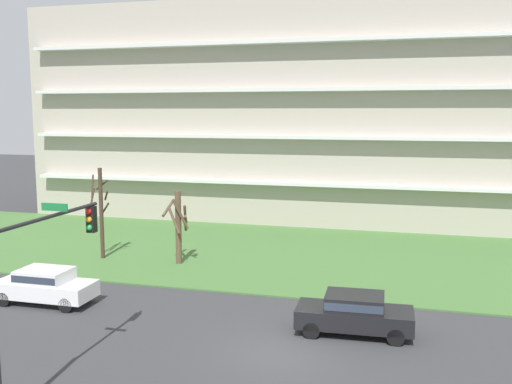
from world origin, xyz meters
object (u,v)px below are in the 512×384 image
tree_far_left (101,211)px  sedan_black_center_left (354,312)px  traffic_signal_mast (37,267)px  tree_left (178,225)px  sedan_white_near_left (45,284)px

tree_far_left → sedan_black_center_left: tree_far_left is taller
sedan_black_center_left → traffic_signal_mast: (-8.59, -7.21, 3.06)m
tree_left → traffic_signal_mast: traffic_signal_mast is taller
tree_far_left → sedan_white_near_left: (1.63, -7.65, -1.98)m
tree_left → sedan_white_near_left: 8.40m
sedan_white_near_left → sedan_black_center_left: same height
sedan_white_near_left → traffic_signal_mast: 9.28m
tree_far_left → sedan_black_center_left: (15.19, -7.65, -1.98)m
tree_far_left → traffic_signal_mast: bearing=-66.0°
sedan_white_near_left → tree_far_left: bearing=-78.3°
tree_left → sedan_white_near_left: tree_left is taller
tree_far_left → tree_left: 4.81m
tree_far_left → sedan_black_center_left: 17.12m
tree_left → sedan_black_center_left: 13.01m
sedan_white_near_left → traffic_signal_mast: size_ratio=0.77×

